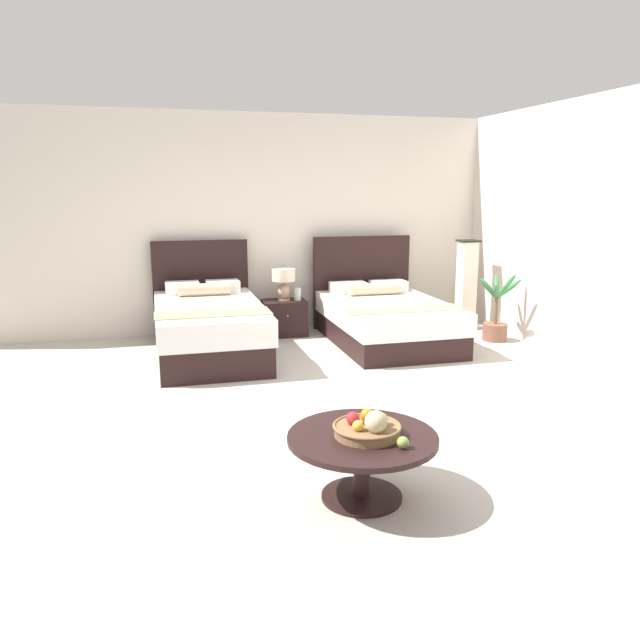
{
  "coord_description": "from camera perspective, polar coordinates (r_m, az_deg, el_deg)",
  "views": [
    {
      "loc": [
        -1.62,
        -4.97,
        1.88
      ],
      "look_at": [
        -0.14,
        0.58,
        0.65
      ],
      "focal_mm": 34.73,
      "sensor_mm": 36.0,
      "label": 1
    }
  ],
  "objects": [
    {
      "name": "bed_near_corner",
      "position": [
        7.66,
        6.02,
        0.18
      ],
      "size": [
        1.35,
        2.04,
        1.24
      ],
      "color": "black",
      "rests_on": "ground"
    },
    {
      "name": "wall_side_right",
      "position": [
        7.01,
        25.1,
        7.14
      ],
      "size": [
        0.12,
        5.59,
        2.82
      ],
      "primitive_type": "cube",
      "color": "silver",
      "rests_on": "ground"
    },
    {
      "name": "wall_back",
      "position": [
        8.34,
        -3.73,
        8.85
      ],
      "size": [
        9.33,
        0.12,
        2.82
      ],
      "primitive_type": "cube",
      "color": "silver",
      "rests_on": "ground"
    },
    {
      "name": "floor_lamp_corner",
      "position": [
        8.55,
        13.33,
        3.17
      ],
      "size": [
        0.25,
        0.25,
        1.2
      ],
      "color": "black",
      "rests_on": "ground"
    },
    {
      "name": "fruit_bowl",
      "position": [
        3.78,
        4.45,
        -9.83
      ],
      "size": [
        0.42,
        0.42,
        0.19
      ],
      "color": "olive",
      "rests_on": "coffee_table"
    },
    {
      "name": "nightstand",
      "position": [
        8.01,
        -3.3,
        0.2
      ],
      "size": [
        0.55,
        0.42,
        0.46
      ],
      "color": "black",
      "rests_on": "ground"
    },
    {
      "name": "bed_near_window",
      "position": [
        7.18,
        -10.22,
        -0.52
      ],
      "size": [
        1.21,
        2.2,
        1.23
      ],
      "color": "black",
      "rests_on": "ground"
    },
    {
      "name": "potted_palm",
      "position": [
        8.02,
        15.88,
        0.03
      ],
      "size": [
        0.59,
        0.51,
        0.89
      ],
      "color": "brown",
      "rests_on": "ground"
    },
    {
      "name": "loose_apple",
      "position": [
        3.64,
        7.65,
        -11.13
      ],
      "size": [
        0.07,
        0.07,
        0.07
      ],
      "color": "#86A349",
      "rests_on": "coffee_table"
    },
    {
      "name": "coffee_table",
      "position": [
        3.85,
        3.93,
        -11.86
      ],
      "size": [
        0.92,
        0.92,
        0.41
      ],
      "color": "black",
      "rests_on": "ground"
    },
    {
      "name": "table_lamp",
      "position": [
        7.95,
        -3.37,
        3.7
      ],
      "size": [
        0.3,
        0.3,
        0.41
      ],
      "color": "tan",
      "rests_on": "nightstand"
    },
    {
      "name": "ground_plane",
      "position": [
        5.56,
        2.96,
        -7.78
      ],
      "size": [
        9.33,
        9.99,
        0.02
      ],
      "primitive_type": "cube",
      "color": "#B9B1A6"
    },
    {
      "name": "vase",
      "position": [
        7.95,
        -2.1,
        2.42
      ],
      "size": [
        0.09,
        0.09,
        0.17
      ],
      "color": "silver",
      "rests_on": "nightstand"
    }
  ]
}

